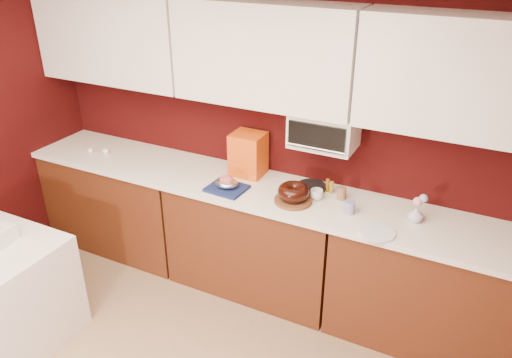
{
  "coord_description": "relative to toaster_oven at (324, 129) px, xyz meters",
  "views": [
    {
      "loc": [
        1.48,
        -1.0,
        2.62
      ],
      "look_at": [
        0.05,
        1.84,
        1.02
      ],
      "focal_mm": 35.0,
      "sensor_mm": 36.0,
      "label": 1
    }
  ],
  "objects": [
    {
      "name": "amber_bottle_tall",
      "position": [
        0.05,
        0.0,
        -0.43
      ],
      "size": [
        0.04,
        0.04,
        0.1
      ],
      "primitive_type": "cylinder",
      "rotation": [
        0.0,
        0.0,
        0.42
      ],
      "color": "brown",
      "rests_on": "countertop"
    },
    {
      "name": "paper_cup",
      "position": [
        0.18,
        -0.06,
        -0.43
      ],
      "size": [
        0.08,
        0.08,
        0.09
      ],
      "primitive_type": "cylinder",
      "rotation": [
        0.0,
        0.0,
        -0.3
      ],
      "color": "brown",
      "rests_on": "countertop"
    },
    {
      "name": "egg_right",
      "position": [
        -1.87,
        -0.2,
        -0.45
      ],
      "size": [
        0.07,
        0.06,
        0.05
      ],
      "primitive_type": "ellipsoid",
      "rotation": [
        0.0,
        0.0,
        -0.21
      ],
      "color": "white",
      "rests_on": "countertop"
    },
    {
      "name": "base_cabinet_right",
      "position": [
        0.88,
        -0.17,
        -0.95
      ],
      "size": [
        1.31,
        0.58,
        0.86
      ],
      "primitive_type": "cube",
      "color": "#512410",
      "rests_on": "floor"
    },
    {
      "name": "amber_bottle",
      "position": [
        0.08,
        -0.01,
        -0.43
      ],
      "size": [
        0.03,
        0.03,
        0.09
      ],
      "primitive_type": "cylinder",
      "rotation": [
        0.0,
        0.0,
        0.07
      ],
      "color": "olive",
      "rests_on": "countertop"
    },
    {
      "name": "dark_pan",
      "position": [
        -0.06,
        -0.02,
        -0.46
      ],
      "size": [
        0.25,
        0.25,
        0.04
      ],
      "primitive_type": "cylinder",
      "rotation": [
        0.0,
        0.0,
        0.19
      ],
      "color": "black",
      "rests_on": "countertop"
    },
    {
      "name": "countertop",
      "position": [
        -0.45,
        -0.17,
        -0.49
      ],
      "size": [
        4.0,
        0.62,
        0.04
      ],
      "primitive_type": "cube",
      "color": "white",
      "rests_on": "base_cabinet_center"
    },
    {
      "name": "cake_base",
      "position": [
        -0.11,
        -0.26,
        -0.46
      ],
      "size": [
        0.34,
        0.34,
        0.02
      ],
      "primitive_type": "cylinder",
      "rotation": [
        0.0,
        0.0,
        -0.35
      ],
      "color": "brown",
      "rests_on": "countertop"
    },
    {
      "name": "upper_cabinet_right",
      "position": [
        0.88,
        -0.02,
        0.48
      ],
      "size": [
        1.31,
        0.33,
        0.7
      ],
      "primitive_type": "cube",
      "color": "white",
      "rests_on": "wall_back"
    },
    {
      "name": "egg_left",
      "position": [
        -2.0,
        -0.24,
        -0.45
      ],
      "size": [
        0.06,
        0.05,
        0.04
      ],
      "primitive_type": "ellipsoid",
      "rotation": [
        0.0,
        0.0,
        -0.13
      ],
      "color": "white",
      "rests_on": "countertop"
    },
    {
      "name": "base_cabinet_center",
      "position": [
        -0.45,
        -0.17,
        -0.95
      ],
      "size": [
        1.31,
        0.58,
        0.86
      ],
      "primitive_type": "cube",
      "color": "#512410",
      "rests_on": "floor"
    },
    {
      "name": "bundt_cake",
      "position": [
        -0.11,
        -0.26,
        -0.4
      ],
      "size": [
        0.24,
        0.24,
        0.09
      ],
      "primitive_type": "torus",
      "rotation": [
        0.0,
        0.0,
        -0.08
      ],
      "color": "black",
      "rests_on": "cake_base"
    },
    {
      "name": "foil_ham_nest",
      "position": [
        -0.62,
        -0.3,
        -0.42
      ],
      "size": [
        0.18,
        0.15,
        0.06
      ],
      "primitive_type": "ellipsoid",
      "rotation": [
        0.0,
        0.0,
        0.05
      ],
      "color": "silver",
      "rests_on": "navy_towel"
    },
    {
      "name": "coffee_mug",
      "position": [
        0.02,
        -0.14,
        -0.43
      ],
      "size": [
        0.11,
        0.11,
        0.09
      ],
      "primitive_type": "imported",
      "rotation": [
        0.0,
        0.0,
        0.87
      ],
      "color": "silver",
      "rests_on": "countertop"
    },
    {
      "name": "base_cabinet_left",
      "position": [
        -1.78,
        -0.17,
        -0.95
      ],
      "size": [
        1.31,
        0.58,
        0.86
      ],
      "primitive_type": "cube",
      "color": "#512410",
      "rests_on": "floor"
    },
    {
      "name": "flower_pink",
      "position": [
        0.7,
        -0.14,
        -0.33
      ],
      "size": [
        0.06,
        0.06,
        0.06
      ],
      "primitive_type": "sphere",
      "color": "pink",
      "rests_on": "flower_vase"
    },
    {
      "name": "upper_cabinet_center",
      "position": [
        -0.45,
        -0.02,
        0.48
      ],
      "size": [
        1.31,
        0.33,
        0.7
      ],
      "primitive_type": "cube",
      "color": "white",
      "rests_on": "wall_back"
    },
    {
      "name": "wall_back",
      "position": [
        -0.45,
        0.15,
        -0.12
      ],
      "size": [
        4.0,
        0.02,
        2.5
      ],
      "primitive_type": "cube",
      "color": "#330707",
      "rests_on": "floor"
    },
    {
      "name": "upper_cabinet_left",
      "position": [
        -1.78,
        -0.02,
        0.48
      ],
      "size": [
        1.31,
        0.33,
        0.7
      ],
      "primitive_type": "cube",
      "color": "white",
      "rests_on": "wall_back"
    },
    {
      "name": "navy_towel",
      "position": [
        -0.62,
        -0.3,
        -0.46
      ],
      "size": [
        0.29,
        0.25,
        0.02
      ],
      "primitive_type": "cube",
      "rotation": [
        0.0,
        0.0,
        -0.06
      ],
      "color": "#152050",
      "rests_on": "countertop"
    },
    {
      "name": "toaster_oven_handle",
      "position": [
        0.0,
        -0.18,
        -0.07
      ],
      "size": [
        0.42,
        0.02,
        0.02
      ],
      "primitive_type": "cylinder",
      "rotation": [
        0.0,
        1.57,
        0.0
      ],
      "color": "silver",
      "rests_on": "toaster_oven"
    },
    {
      "name": "blue_jar",
      "position": [
        0.29,
        -0.23,
        -0.43
      ],
      "size": [
        0.09,
        0.09,
        0.09
      ],
      "primitive_type": "cylinder",
      "rotation": [
        0.0,
        0.0,
        0.3
      ],
      "color": "navy",
      "rests_on": "countertop"
    },
    {
      "name": "pandoro_box",
      "position": [
        -0.6,
        0.01,
        -0.31
      ],
      "size": [
        0.25,
        0.23,
        0.34
      ],
      "primitive_type": "cube",
      "rotation": [
        0.0,
        0.0,
        0.02
      ],
      "color": "red",
      "rests_on": "countertop"
    },
    {
      "name": "china_plate",
      "position": [
        0.52,
        -0.39,
        -0.47
      ],
      "size": [
        0.28,
        0.28,
        0.01
      ],
      "primitive_type": "cylinder",
      "rotation": [
        0.0,
        0.0,
        0.28
      ],
      "color": "white",
      "rests_on": "countertop"
    },
    {
      "name": "toaster_oven_door",
      "position": [
        0.0,
        -0.16,
        0.0
      ],
      "size": [
        0.4,
        0.02,
        0.18
      ],
      "primitive_type": "cube",
      "color": "black",
      "rests_on": "toaster_oven"
    },
    {
      "name": "flower_vase",
      "position": [
        0.7,
        -0.14,
        -0.42
      ],
      "size": [
        0.08,
        0.08,
        0.12
      ],
      "primitive_type": "imported",
      "rotation": [
        0.0,
        0.0,
        0.02
      ],
      "color": "silver",
      "rests_on": "countertop"
    },
    {
      "name": "roasted_ham",
      "position": [
        -0.62,
        -0.3,
        -0.4
      ],
      "size": [
        0.12,
        0.11,
        0.07
      ],
      "primitive_type": "ellipsoid",
      "rotation": [
        0.0,
        0.0,
        -0.2
      ],
      "color": "#C35D59",
      "rests_on": "foil_ham_nest"
    },
    {
      "name": "flower_blue",
      "position": [
        0.73,
        -0.12,
        -0.3
      ],
      "size": [
        0.06,
        0.06,
        0.06
      ],
      "primitive_type": "sphere",
      "color": "#81B0CE",
      "rests_on": "flower_vase"
    },
    {
      "name": "toaster_oven",
      "position": [
        0.0,
        0.0,
        0.0
      ],
      "size": [
        0.45,
        0.3,
        0.25
      ],
      "primitive_type": "cube",
      "color": "white",
      "rests_on": "upper_cabinet_center"
    }
  ]
}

